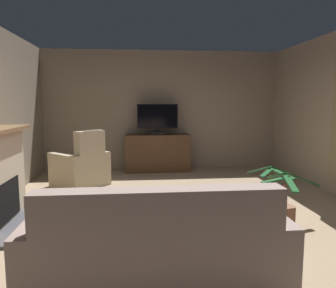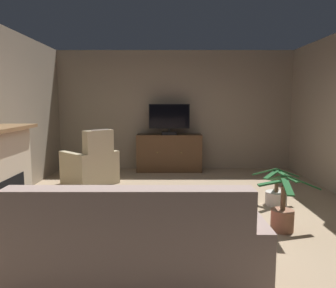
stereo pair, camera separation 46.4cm
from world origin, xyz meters
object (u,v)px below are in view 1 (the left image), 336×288
at_px(tv_remote, 167,191).
at_px(cat, 92,203).
at_px(coffee_table, 153,198).
at_px(potted_plant_on_hearth_side, 284,211).
at_px(armchair_facing_sofa, 82,168).
at_px(folded_newspaper, 141,196).
at_px(potted_plant_small_fern_corner, 271,192).
at_px(tv_cabinet, 158,154).
at_px(sofa_floral, 157,254).
at_px(television, 158,118).

relative_size(tv_remote, cat, 0.29).
xyz_separation_m(coffee_table, potted_plant_on_hearth_side, (1.68, -0.16, -0.17)).
bearing_deg(armchair_facing_sofa, tv_remote, -55.36).
xyz_separation_m(folded_newspaper, potted_plant_on_hearth_side, (1.83, -0.10, -0.22)).
relative_size(tv_remote, potted_plant_small_fern_corner, 0.21).
bearing_deg(tv_cabinet, potted_plant_small_fern_corner, -56.64).
distance_m(folded_newspaper, potted_plant_on_hearth_side, 1.84).
xyz_separation_m(potted_plant_on_hearth_side, cat, (-2.55, 0.91, -0.10)).
bearing_deg(sofa_floral, potted_plant_small_fern_corner, 49.43).
bearing_deg(sofa_floral, armchair_facing_sofa, 108.29).
height_order(folded_newspaper, potted_plant_on_hearth_side, potted_plant_on_hearth_side).
height_order(sofa_floral, armchair_facing_sofa, armchair_facing_sofa).
bearing_deg(folded_newspaper, coffee_table, 21.20).
xyz_separation_m(folded_newspaper, cat, (-0.72, 0.81, -0.32)).
height_order(tv_cabinet, folded_newspaper, tv_cabinet).
bearing_deg(tv_remote, television, 73.90).
height_order(tv_cabinet, sofa_floral, sofa_floral).
bearing_deg(armchair_facing_sofa, coffee_table, -60.70).
bearing_deg(cat, potted_plant_on_hearth_side, -19.63).
bearing_deg(tv_cabinet, sofa_floral, -93.86).
height_order(tv_cabinet, tv_remote, tv_cabinet).
bearing_deg(potted_plant_on_hearth_side, tv_remote, 169.07).
bearing_deg(folded_newspaper, cat, 131.88).
bearing_deg(tv_remote, tv_cabinet, 73.92).
height_order(television, cat, television).
distance_m(tv_remote, potted_plant_small_fern_corner, 1.93).
bearing_deg(cat, armchair_facing_sofa, 104.42).
relative_size(potted_plant_small_fern_corner, cat, 1.35).
height_order(television, potted_plant_small_fern_corner, television).
bearing_deg(tv_remote, armchair_facing_sofa, 110.19).
distance_m(sofa_floral, armchair_facing_sofa, 3.83).
relative_size(tv_cabinet, potted_plant_on_hearth_side, 1.63).
bearing_deg(potted_plant_small_fern_corner, tv_cabinet, 123.36).
relative_size(potted_plant_small_fern_corner, potted_plant_on_hearth_side, 0.88).
xyz_separation_m(tv_cabinet, sofa_floral, (-0.33, -4.84, -0.09)).
bearing_deg(potted_plant_on_hearth_side, cat, 160.37).
height_order(tv_cabinet, cat, tv_cabinet).
distance_m(tv_cabinet, tv_remote, 3.28).
height_order(television, tv_remote, television).
height_order(potted_plant_small_fern_corner, potted_plant_on_hearth_side, potted_plant_on_hearth_side).
bearing_deg(folded_newspaper, tv_cabinet, 82.99).
bearing_deg(potted_plant_small_fern_corner, cat, -177.24).
height_order(tv_cabinet, coffee_table, tv_cabinet).
relative_size(television, tv_remote, 5.41).
relative_size(coffee_table, sofa_floral, 0.51).
bearing_deg(sofa_floral, folded_newspaper, 94.55).
height_order(television, coffee_table, television).
relative_size(coffee_table, potted_plant_small_fern_corner, 1.39).
height_order(folded_newspaper, potted_plant_small_fern_corner, potted_plant_small_fern_corner).
bearing_deg(cat, folded_newspaper, -48.28).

